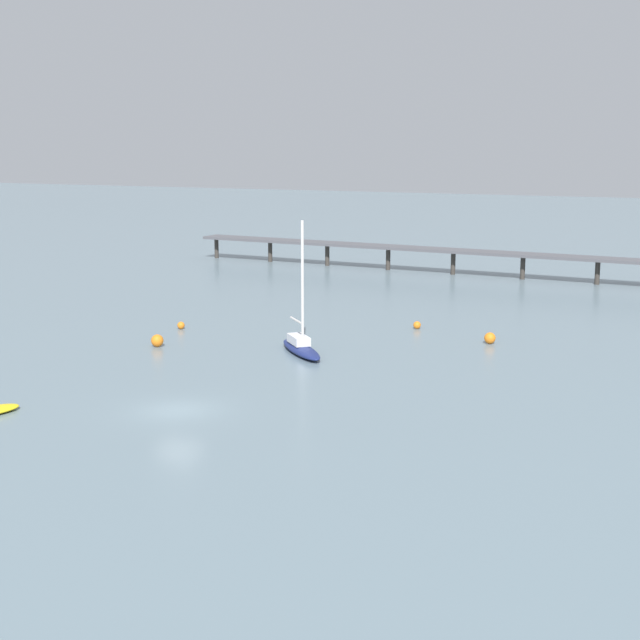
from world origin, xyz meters
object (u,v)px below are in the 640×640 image
object	(u,v)px
mooring_buoy_mid	(417,325)
mooring_buoy_near	(157,341)
sailboat_navy	(301,345)
mooring_buoy_far	(181,325)
mooring_buoy_inner	(490,338)
pier	(542,251)

from	to	relation	value
mooring_buoy_mid	mooring_buoy_near	bearing A→B (deg)	-138.43
mooring_buoy_near	mooring_buoy_mid	world-z (taller)	mooring_buoy_near
mooring_buoy_near	sailboat_navy	bearing A→B (deg)	11.57
sailboat_navy	mooring_buoy_far	distance (m)	12.62
sailboat_navy	mooring_buoy_inner	bearing A→B (deg)	36.06
pier	mooring_buoy_inner	xyz separation A→B (m)	(2.13, -32.07, -2.67)
pier	mooring_buoy_mid	bearing A→B (deg)	-98.40
mooring_buoy_mid	mooring_buoy_far	bearing A→B (deg)	-156.57
mooring_buoy_inner	mooring_buoy_mid	world-z (taller)	mooring_buoy_inner
mooring_buoy_inner	mooring_buoy_far	bearing A→B (deg)	-169.70
mooring_buoy_far	mooring_buoy_near	distance (m)	6.30
mooring_buoy_inner	mooring_buoy_near	bearing A→B (deg)	-154.41
mooring_buoy_far	mooring_buoy_near	bearing A→B (deg)	-73.80
mooring_buoy_inner	mooring_buoy_mid	distance (m)	7.11
pier	mooring_buoy_near	world-z (taller)	pier
sailboat_navy	mooring_buoy_inner	xyz separation A→B (m)	(11.23, 8.18, -0.21)
sailboat_navy	mooring_buoy_far	world-z (taller)	sailboat_navy
mooring_buoy_far	mooring_buoy_inner	world-z (taller)	mooring_buoy_inner
mooring_buoy_far	mooring_buoy_mid	bearing A→B (deg)	23.43
mooring_buoy_near	mooring_buoy_mid	size ratio (longest dim) A/B	1.49
pier	sailboat_navy	xyz separation A→B (m)	(-9.09, -40.25, -2.46)
sailboat_navy	mooring_buoy_near	size ratio (longest dim) A/B	10.38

